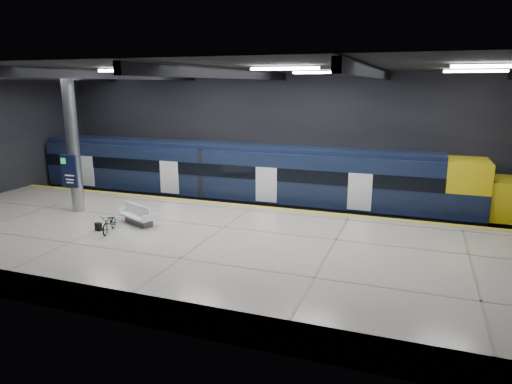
% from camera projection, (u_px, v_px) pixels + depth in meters
% --- Properties ---
extents(ground, '(30.00, 30.00, 0.00)m').
position_uv_depth(ground, '(233.00, 243.00, 21.54)').
color(ground, black).
rests_on(ground, ground).
extents(room_shell, '(30.10, 16.10, 8.05)m').
position_uv_depth(room_shell, '(232.00, 121.00, 20.22)').
color(room_shell, black).
rests_on(room_shell, ground).
extents(platform, '(30.00, 11.00, 1.10)m').
position_uv_depth(platform, '(210.00, 250.00, 19.12)').
color(platform, beige).
rests_on(platform, ground).
extents(safety_strip, '(30.00, 0.40, 0.01)m').
position_uv_depth(safety_strip, '(253.00, 206.00, 23.80)').
color(safety_strip, gold).
rests_on(safety_strip, platform).
extents(rails, '(30.00, 1.52, 0.16)m').
position_uv_depth(rails, '(269.00, 212.00, 26.55)').
color(rails, gray).
rests_on(rails, ground).
extents(train, '(29.40, 2.84, 3.79)m').
position_uv_depth(train, '(254.00, 177.00, 26.40)').
color(train, black).
rests_on(train, ground).
extents(bench, '(2.22, 1.63, 0.91)m').
position_uv_depth(bench, '(139.00, 217.00, 20.74)').
color(bench, '#595B60').
rests_on(bench, platform).
extents(bicycle, '(0.98, 1.63, 0.81)m').
position_uv_depth(bicycle, '(109.00, 223.00, 19.59)').
color(bicycle, '#99999E').
rests_on(bicycle, platform).
extents(pannier_bag, '(0.34, 0.26, 0.35)m').
position_uv_depth(pannier_bag, '(98.00, 227.00, 19.84)').
color(pannier_bag, black).
rests_on(pannier_bag, platform).
extents(info_column, '(0.90, 0.78, 6.90)m').
position_uv_depth(info_column, '(72.00, 144.00, 22.21)').
color(info_column, '#9EA0A5').
rests_on(info_column, platform).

